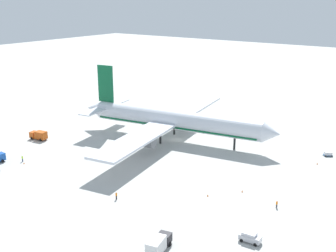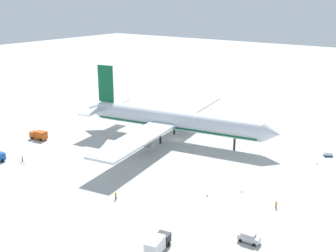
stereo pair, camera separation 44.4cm
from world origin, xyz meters
name	(u,v)px [view 1 (the left image)]	position (x,y,z in m)	size (l,w,h in m)	color
ground_plane	(175,140)	(0.00, 0.00, 0.00)	(600.00, 600.00, 0.00)	#B2B2AD
airliner	(172,120)	(-1.35, -0.12, 6.72)	(69.09, 77.47, 22.84)	silver
service_truck_1	(39,135)	(-37.00, -25.87, 1.57)	(6.21, 3.39, 2.90)	#BF4C14
service_truck_2	(158,244)	(33.26, -53.84, 1.68)	(3.83, 7.34, 3.20)	black
service_van	(250,237)	(45.64, -40.86, 1.03)	(4.28, 2.27, 1.97)	silver
baggage_cart_0	(328,154)	(45.14, 14.55, 0.67)	(3.02, 2.57, 1.20)	#26598C
ground_worker_0	(277,204)	(44.70, -24.77, 0.85)	(0.56, 0.56, 1.68)	#3F3F47
ground_worker_1	(116,196)	(12.68, -42.68, 0.91)	(0.53, 0.53, 1.78)	black
ground_worker_4	(22,159)	(-25.06, -41.00, 0.90)	(0.45, 0.45, 1.77)	navy
traffic_cone_0	(24,163)	(-23.22, -41.88, 0.28)	(0.36, 0.36, 0.55)	orange
traffic_cone_1	(242,191)	(34.98, -22.20, 0.28)	(0.36, 0.36, 0.55)	orange
traffic_cone_2	(317,163)	(44.51, 6.09, 0.28)	(0.36, 0.36, 0.55)	orange
traffic_cone_4	(208,195)	(29.33, -28.98, 0.28)	(0.36, 0.36, 0.55)	orange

